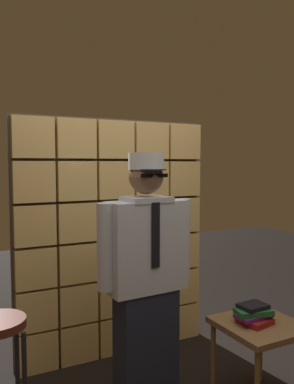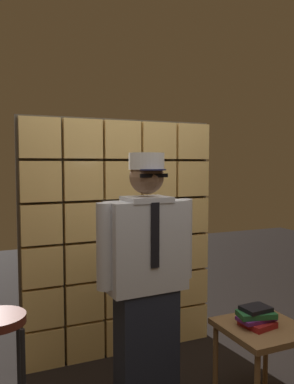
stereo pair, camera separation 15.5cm
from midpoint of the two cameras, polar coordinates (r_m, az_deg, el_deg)
glass_block_wall at (r=3.37m, az=-5.97°, el=-6.86°), size 1.70×0.10×2.04m
standing_person at (r=2.60m, az=-1.88°, el=-12.66°), size 0.68×0.30×1.71m
side_table at (r=2.88m, az=14.57°, el=-19.47°), size 0.52×0.52×0.57m
book_stack at (r=2.81m, az=13.76°, el=-17.01°), size 0.27×0.21×0.13m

